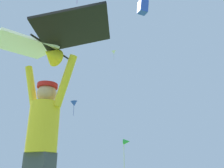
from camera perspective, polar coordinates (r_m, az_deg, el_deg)
name	(u,v)px	position (r m, az deg, el deg)	size (l,w,h in m)	color
kite_flyer_person	(42,142)	(2.78, -16.64, -13.23)	(0.81, 0.36, 1.92)	#424751
held_stunt_kite	(48,42)	(3.10, -15.36, 9.75)	(1.88, 1.04, 0.41)	black
distant_kite_blue_low_left	(74,104)	(24.71, -9.20, -4.71)	(0.97, 1.01, 1.61)	blue
distant_kite_white_overhead_distant	(114,52)	(36.52, 0.45, 7.67)	(1.01, 1.13, 1.76)	white
distant_kite_blue_far_center	(143,7)	(20.90, 7.47, 18.02)	(1.13, 1.05, 1.25)	blue
marker_flag	(126,145)	(10.39, 3.50, -14.52)	(0.30, 0.24, 1.96)	silver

